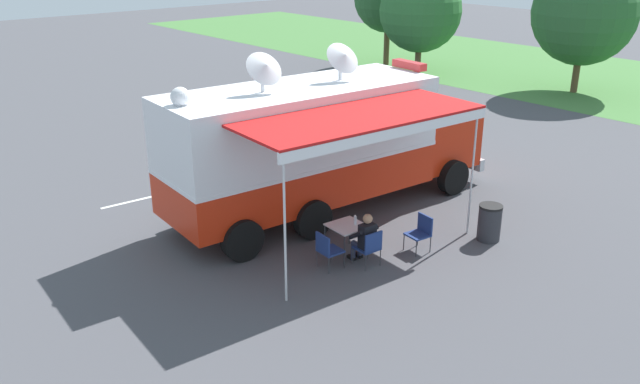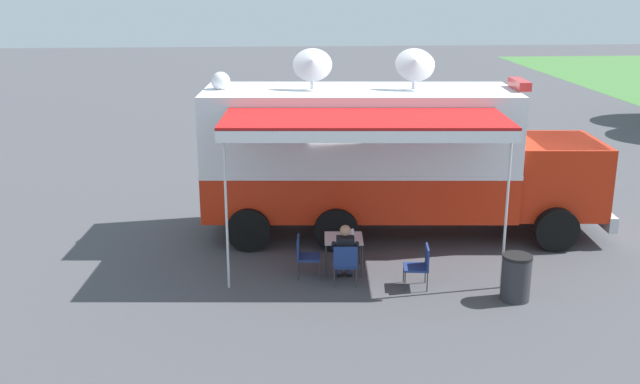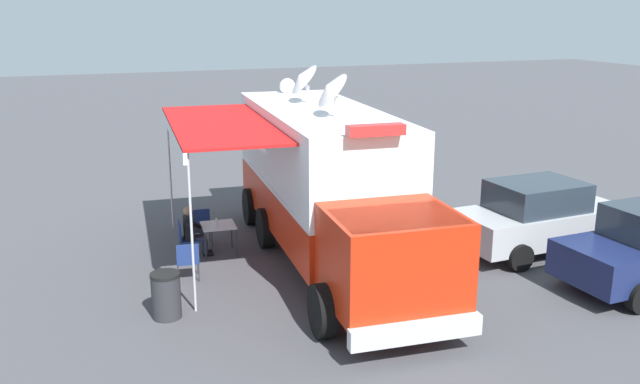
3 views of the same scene
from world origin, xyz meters
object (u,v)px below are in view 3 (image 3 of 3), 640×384
folding_chair_at_table (185,236)px  folding_chair_beside_table (201,224)px  car_behind_truck (539,217)px  water_bottle (216,223)px  folding_chair_spare_by_truck (188,258)px  seated_responder (193,230)px  trash_bin (166,295)px  folding_table (218,227)px  command_truck (327,180)px

folding_chair_at_table → folding_chair_beside_table: same height
folding_chair_beside_table → car_behind_truck: size_ratio=0.20×
folding_chair_at_table → water_bottle: bearing=162.8°
folding_chair_at_table → folding_chair_spare_by_truck: (0.19, 1.50, 0.00)m
seated_responder → folding_chair_at_table: bearing=-4.1°
folding_chair_spare_by_truck → car_behind_truck: car_behind_truck is taller
trash_bin → seated_responder: bearing=-108.9°
folding_chair_beside_table → car_behind_truck: (-7.63, 3.39, 0.37)m
folding_table → trash_bin: bearing=61.6°
water_bottle → car_behind_truck: car_behind_truck is taller
folding_table → water_bottle: 0.25m
folding_table → folding_chair_at_table: (0.80, -0.05, -0.16)m
folding_chair_at_table → command_truck: bearing=156.2°
trash_bin → car_behind_truck: (-9.07, -0.61, 0.42)m
folding_chair_beside_table → command_truck: bearing=139.8°
command_truck → water_bottle: size_ratio=43.04×
seated_responder → car_behind_truck: size_ratio=0.29×
folding_table → trash_bin: trash_bin is taller
command_truck → seated_responder: size_ratio=7.71×
command_truck → car_behind_truck: command_truck is taller
command_truck → trash_bin: bearing=24.5°
water_bottle → folding_chair_spare_by_truck: (0.92, 1.27, -0.32)m
water_bottle → car_behind_truck: size_ratio=0.05×
folding_chair_spare_by_truck → water_bottle: bearing=-125.8°
folding_table → water_bottle: size_ratio=3.82×
folding_table → folding_chair_beside_table: 0.90m
car_behind_truck → folding_chair_spare_by_truck: bearing=-7.4°
folding_chair_at_table → folding_chair_spare_by_truck: bearing=82.6°
water_bottle → seated_responder: seated_responder is taller
folding_chair_at_table → car_behind_truck: (-8.16, 2.59, 0.37)m
water_bottle → folding_chair_beside_table: bearing=-79.7°
folding_chair_at_table → car_behind_truck: bearing=162.4°
folding_table → folding_chair_spare_by_truck: bearing=55.6°
folding_chair_spare_by_truck → seated_responder: 1.54m
folding_table → seated_responder: seated_responder is taller
folding_table → folding_chair_beside_table: bearing=-72.8°
folding_chair_spare_by_truck → trash_bin: bearing=67.4°
folding_chair_at_table → folding_chair_beside_table: (-0.54, -0.80, 0.00)m
folding_table → folding_chair_spare_by_truck: (0.99, 1.45, -0.16)m
folding_chair_beside_table → folding_table: bearing=107.2°
folding_chair_at_table → folding_chair_spare_by_truck: size_ratio=1.00×
trash_bin → folding_chair_beside_table: bearing=-109.8°
folding_chair_spare_by_truck → seated_responder: size_ratio=0.70×
folding_chair_spare_by_truck → seated_responder: seated_responder is taller
command_truck → folding_chair_beside_table: (2.57, -2.17, -1.43)m
folding_chair_beside_table → seated_responder: seated_responder is taller
trash_bin → folding_table: bearing=-118.4°
water_bottle → folding_chair_at_table: size_ratio=0.26×
water_bottle → folding_chair_beside_table: 1.09m
water_bottle → folding_chair_spare_by_truck: bearing=54.2°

